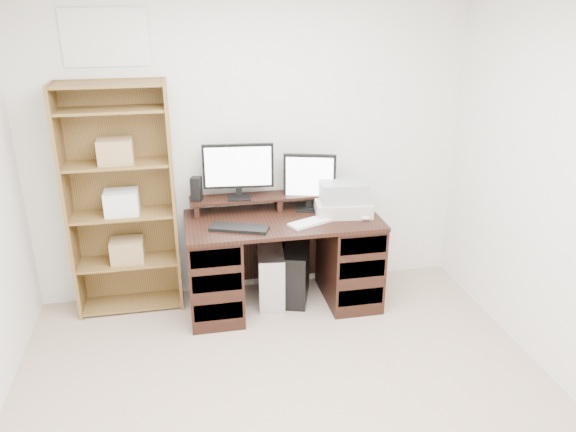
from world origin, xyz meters
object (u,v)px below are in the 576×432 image
object	(u,v)px
monitor_wide	(238,168)
bookshelf	(122,199)
monitor_small	(310,180)
tower_black	(296,273)
tower_silver	(271,276)
desk	(283,260)
printer	(343,207)

from	to	relation	value
monitor_wide	bookshelf	bearing A→B (deg)	-175.92
monitor_small	tower_black	distance (m)	0.79
monitor_small	tower_silver	bearing A→B (deg)	-147.47
desk	bookshelf	size ratio (longest dim) A/B	0.83
desk	tower_silver	world-z (taller)	desk
bookshelf	tower_black	bearing A→B (deg)	-6.55
printer	tower_black	distance (m)	0.68
monitor_small	tower_black	world-z (taller)	monitor_small
printer	monitor_small	bearing A→B (deg)	155.28
monitor_wide	bookshelf	distance (m)	0.91
monitor_small	bookshelf	distance (m)	1.46
tower_silver	bookshelf	world-z (taller)	bookshelf
desk	monitor_small	xyz separation A→B (m)	(0.25, 0.16, 0.61)
monitor_small	tower_silver	size ratio (longest dim) A/B	1.00
printer	tower_silver	world-z (taller)	printer
desk	monitor_small	distance (m)	0.67
desk	monitor_wide	distance (m)	0.81
tower_silver	bookshelf	distance (m)	1.32
monitor_wide	printer	size ratio (longest dim) A/B	1.27
printer	bookshelf	size ratio (longest dim) A/B	0.24
desk	tower_black	world-z (taller)	desk
desk	bookshelf	distance (m)	1.33
bookshelf	monitor_small	bearing A→B (deg)	-2.28
monitor_small	monitor_wide	bearing A→B (deg)	-167.64
desk	tower_black	xyz separation A→B (m)	(0.12, 0.06, -0.16)
tower_black	bookshelf	xyz separation A→B (m)	(-1.32, 0.15, 0.69)
monitor_wide	tower_silver	bearing A→B (deg)	-26.34
monitor_wide	tower_silver	size ratio (longest dim) A/B	1.21
printer	tower_black	size ratio (longest dim) A/B	0.88
monitor_wide	monitor_small	xyz separation A→B (m)	(0.56, -0.04, -0.12)
monitor_wide	printer	distance (m)	0.87
printer	bookshelf	xyz separation A→B (m)	(-1.69, 0.21, 0.11)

